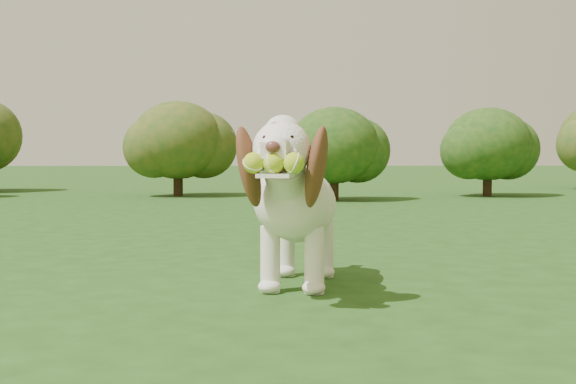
{
  "coord_description": "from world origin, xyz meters",
  "views": [
    {
      "loc": [
        0.32,
        -3.33,
        0.69
      ],
      "look_at": [
        0.44,
        0.09,
        0.51
      ],
      "focal_mm": 45.0,
      "sensor_mm": 36.0,
      "label": 1
    }
  ],
  "objects": [
    {
      "name": "shrub_b",
      "position": [
        -1.08,
        8.59,
        0.92
      ],
      "size": [
        1.51,
        1.51,
        1.56
      ],
      "color": "#382314",
      "rests_on": "ground"
    },
    {
      "name": "ground",
      "position": [
        0.0,
        0.0,
        0.0
      ],
      "size": [
        80.0,
        80.0,
        0.0
      ],
      "primitive_type": "plane",
      "color": "#1E4112",
      "rests_on": "ground"
    },
    {
      "name": "shrub_d",
      "position": [
        4.0,
        8.36,
        0.85
      ],
      "size": [
        1.4,
        1.4,
        1.45
      ],
      "color": "#382314",
      "rests_on": "ground"
    },
    {
      "name": "shrub_c",
      "position": [
        1.38,
        7.39,
        0.82
      ],
      "size": [
        1.34,
        1.34,
        1.39
      ],
      "color": "#382314",
      "rests_on": "ground"
    },
    {
      "name": "dog",
      "position": [
        0.49,
        0.35,
        0.46
      ],
      "size": [
        0.61,
        1.33,
        0.87
      ],
      "rotation": [
        0.0,
        0.0,
        -0.19
      ],
      "color": "white",
      "rests_on": "ground"
    }
  ]
}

